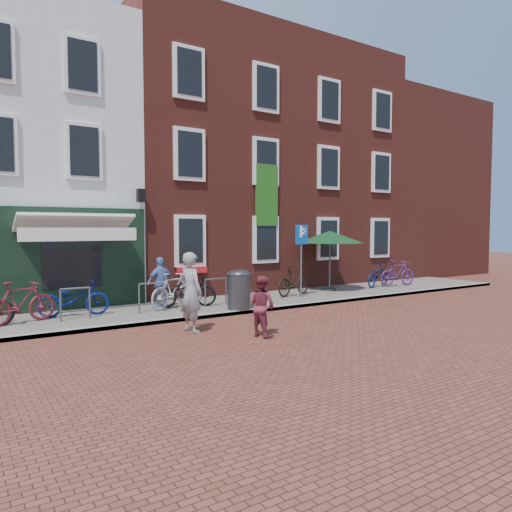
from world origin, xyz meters
TOP-DOWN VIEW (x-y plane):
  - ground at (0.00, 0.00)m, footprint 80.00×80.00m
  - sidewalk at (1.00, 1.50)m, footprint 24.00×3.00m
  - building_brick_mid at (2.00, 7.00)m, footprint 6.00×8.00m
  - building_brick_right at (8.00, 7.00)m, footprint 6.00×8.00m
  - filler_right at (14.50, 7.00)m, footprint 7.00×8.00m
  - litter_bin at (0.77, 0.30)m, footprint 0.66×0.66m
  - parking_sign at (3.74, 1.19)m, footprint 0.50×0.07m
  - parasol at (5.68, 1.93)m, footprint 2.49×2.49m
  - woman at (-1.46, -1.25)m, footprint 0.58×0.76m
  - boy at (-0.32, -2.49)m, footprint 0.63×0.75m
  - cafe_person at (-1.00, 1.76)m, footprint 0.91×0.48m
  - bicycle_1 at (-4.71, 1.46)m, footprint 1.79×0.98m
  - bicycle_2 at (-3.42, 1.76)m, footprint 1.85×0.88m
  - bicycle_3 at (-0.73, 1.50)m, footprint 1.77×1.11m
  - bicycle_4 at (-0.34, 1.46)m, footprint 1.87×1.09m
  - bicycle_5 at (3.72, 1.55)m, footprint 1.79×0.92m
  - bicycle_6 at (8.04, 1.72)m, footprint 1.88×1.15m
  - bicycle_7 at (8.87, 1.44)m, footprint 1.76×0.69m

SIDE VIEW (x-z plane):
  - ground at x=0.00m, z-range 0.00..0.00m
  - sidewalk at x=1.00m, z-range 0.00..0.10m
  - bicycle_2 at x=-3.42m, z-range 0.10..1.03m
  - bicycle_4 at x=-0.34m, z-range 0.10..1.03m
  - bicycle_6 at x=8.04m, z-range 0.10..1.03m
  - bicycle_1 at x=-4.71m, z-range 0.10..1.13m
  - bicycle_3 at x=-0.73m, z-range 0.10..1.13m
  - bicycle_5 at x=3.72m, z-range 0.10..1.13m
  - bicycle_7 at x=8.87m, z-range 0.10..1.13m
  - boy at x=-0.32m, z-range 0.00..1.36m
  - litter_bin at x=0.77m, z-range 0.12..1.34m
  - cafe_person at x=-1.00m, z-range 0.10..1.58m
  - woman at x=-1.46m, z-range 0.00..1.86m
  - parking_sign at x=3.74m, z-range 0.55..2.98m
  - parasol at x=5.68m, z-range 1.02..3.33m
  - filler_right at x=14.50m, z-range 0.00..9.00m
  - building_brick_mid at x=2.00m, z-range 0.00..10.00m
  - building_brick_right at x=8.00m, z-range 0.00..10.00m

